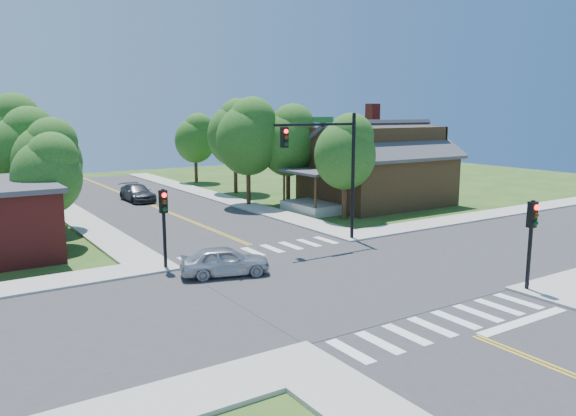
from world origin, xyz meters
TOP-DOWN VIEW (x-y plane):
  - ground at (0.00, 0.00)m, footprint 100.00×100.00m
  - road_ns at (0.00, 0.00)m, footprint 10.00×90.00m
  - road_ew at (0.00, 0.00)m, footprint 90.00×10.00m
  - intersection_patch at (0.00, 0.00)m, footprint 10.20×10.20m
  - sidewalk_ne at (15.82, 15.82)m, footprint 40.00×40.00m
  - crosswalk_north at (0.00, 6.20)m, footprint 8.85×2.00m
  - crosswalk_south at (0.00, -6.20)m, footprint 8.85×2.00m
  - centerline at (0.00, 0.00)m, footprint 0.30×90.00m
  - stop_bar at (2.50, -7.60)m, footprint 4.60×0.45m
  - signal_mast_ne at (3.91, 5.59)m, footprint 5.30×0.42m
  - signal_pole_se at (5.60, -5.62)m, footprint 0.34×0.42m
  - signal_pole_nw at (-5.60, 5.58)m, footprint 0.34×0.42m
  - house_ne at (15.11, 14.23)m, footprint 13.05×8.80m
  - tree_e_a at (9.26, 10.71)m, footprint 4.23×4.02m
  - tree_e_b at (9.42, 17.94)m, footprint 4.64×4.41m
  - tree_e_c at (8.87, 25.74)m, footprint 4.96×4.71m
  - tree_e_d at (9.01, 34.72)m, footprint 4.18×3.98m
  - tree_w_a at (-9.05, 13.38)m, footprint 3.67×3.48m
  - tree_w_b at (-9.04, 20.35)m, footprint 4.49×4.27m
  - tree_w_c at (-8.86, 27.89)m, footprint 5.09×4.84m
  - tree_w_d at (-8.62, 36.94)m, footprint 4.35×4.13m
  - tree_house at (6.47, 19.06)m, footprint 4.94×4.69m
  - tree_bldg at (-8.23, 17.70)m, footprint 4.09×3.89m
  - car_silver at (-3.75, 3.13)m, footprint 3.87×4.88m
  - car_dgrey at (-0.23, 25.83)m, footprint 2.03×4.71m

SIDE VIEW (x-z plane):
  - ground at x=0.00m, z-range 0.00..0.00m
  - intersection_patch at x=0.00m, z-range -0.03..0.03m
  - stop_bar at x=2.50m, z-range -0.05..0.05m
  - road_ns at x=0.00m, z-range 0.00..0.04m
  - road_ew at x=0.00m, z-range 0.01..0.04m
  - crosswalk_north at x=0.00m, z-range 0.04..0.05m
  - crosswalk_south at x=0.00m, z-range 0.04..0.05m
  - centerline at x=0.00m, z-range 0.04..0.05m
  - sidewalk_ne at x=15.82m, z-range 0.00..0.14m
  - car_silver at x=-3.75m, z-range 0.00..1.35m
  - car_dgrey at x=-0.23m, z-range 0.00..1.35m
  - signal_pole_se at x=5.60m, z-range 0.76..4.56m
  - signal_pole_nw at x=-5.60m, z-range 0.76..4.56m
  - house_ne at x=15.11m, z-range -0.23..6.88m
  - tree_w_a at x=-9.05m, z-range 0.96..7.20m
  - tree_bldg at x=-8.23m, z-range 1.08..8.04m
  - tree_e_d at x=9.01m, z-range 1.10..8.22m
  - tree_e_a at x=9.26m, z-range 1.11..8.31m
  - tree_w_d at x=-8.62m, z-range 1.15..8.54m
  - signal_mast_ne at x=3.91m, z-range 1.25..8.45m
  - tree_w_b at x=-9.04m, z-range 1.18..8.82m
  - tree_e_b at x=9.42m, z-range 1.22..9.11m
  - tree_house at x=6.47m, z-range 1.30..9.70m
  - tree_e_c at x=8.87m, z-range 1.31..9.74m
  - tree_w_c at x=-8.86m, z-range 1.34..10.00m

